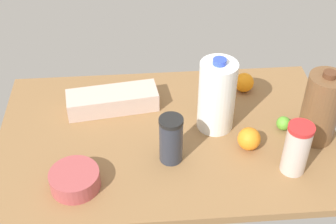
{
  "coord_description": "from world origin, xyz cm",
  "views": [
    {
      "loc": [
        9.67,
        122.52,
        114.9
      ],
      "look_at": [
        0.0,
        0.0,
        13.0
      ],
      "focal_mm": 50.0,
      "sensor_mm": 36.0,
      "label": 1
    }
  ],
  "objects_px": {
    "chocolate_milk_jug": "(321,108)",
    "egg_carton": "(113,100)",
    "orange_far_back": "(244,82)",
    "shaker_bottle": "(171,139)",
    "lime_beside_bowl": "(283,123)",
    "tumbler_cup": "(297,148)",
    "mixing_bowl": "(75,180)",
    "milk_jug": "(217,96)",
    "orange_near_front": "(249,139)"
  },
  "relations": [
    {
      "from": "orange_far_back",
      "to": "egg_carton",
      "type": "bearing_deg",
      "value": 7.85
    },
    {
      "from": "milk_jug",
      "to": "tumbler_cup",
      "type": "distance_m",
      "value": 0.32
    },
    {
      "from": "chocolate_milk_jug",
      "to": "mixing_bowl",
      "type": "height_order",
      "value": "chocolate_milk_jug"
    },
    {
      "from": "chocolate_milk_jug",
      "to": "egg_carton",
      "type": "bearing_deg",
      "value": -17.12
    },
    {
      "from": "mixing_bowl",
      "to": "lime_beside_bowl",
      "type": "relative_size",
      "value": 3.1
    },
    {
      "from": "orange_near_front",
      "to": "orange_far_back",
      "type": "height_order",
      "value": "orange_near_front"
    },
    {
      "from": "chocolate_milk_jug",
      "to": "mixing_bowl",
      "type": "xyz_separation_m",
      "value": [
        0.82,
        0.17,
        -0.1
      ]
    },
    {
      "from": "chocolate_milk_jug",
      "to": "egg_carton",
      "type": "relative_size",
      "value": 0.82
    },
    {
      "from": "egg_carton",
      "to": "milk_jug",
      "type": "bearing_deg",
      "value": 153.36
    },
    {
      "from": "mixing_bowl",
      "to": "shaker_bottle",
      "type": "distance_m",
      "value": 0.33
    },
    {
      "from": "tumbler_cup",
      "to": "mixing_bowl",
      "type": "xyz_separation_m",
      "value": [
        0.7,
        0.02,
        -0.06
      ]
    },
    {
      "from": "tumbler_cup",
      "to": "mixing_bowl",
      "type": "distance_m",
      "value": 0.7
    },
    {
      "from": "egg_carton",
      "to": "orange_far_back",
      "type": "distance_m",
      "value": 0.52
    },
    {
      "from": "tumbler_cup",
      "to": "lime_beside_bowl",
      "type": "bearing_deg",
      "value": -96.52
    },
    {
      "from": "milk_jug",
      "to": "lime_beside_bowl",
      "type": "bearing_deg",
      "value": 170.81
    },
    {
      "from": "shaker_bottle",
      "to": "egg_carton",
      "type": "relative_size",
      "value": 0.51
    },
    {
      "from": "milk_jug",
      "to": "mixing_bowl",
      "type": "relative_size",
      "value": 1.81
    },
    {
      "from": "chocolate_milk_jug",
      "to": "tumbler_cup",
      "type": "relative_size",
      "value": 1.49
    },
    {
      "from": "egg_carton",
      "to": "orange_near_front",
      "type": "relative_size",
      "value": 4.25
    },
    {
      "from": "milk_jug",
      "to": "chocolate_milk_jug",
      "type": "bearing_deg",
      "value": 165.19
    },
    {
      "from": "milk_jug",
      "to": "egg_carton",
      "type": "relative_size",
      "value": 0.84
    },
    {
      "from": "lime_beside_bowl",
      "to": "mixing_bowl",
      "type": "bearing_deg",
      "value": 16.69
    },
    {
      "from": "chocolate_milk_jug",
      "to": "lime_beside_bowl",
      "type": "xyz_separation_m",
      "value": [
        0.1,
        -0.05,
        -0.1
      ]
    },
    {
      "from": "mixing_bowl",
      "to": "orange_far_back",
      "type": "relative_size",
      "value": 2.07
    },
    {
      "from": "tumbler_cup",
      "to": "mixing_bowl",
      "type": "relative_size",
      "value": 1.18
    },
    {
      "from": "shaker_bottle",
      "to": "orange_near_front",
      "type": "relative_size",
      "value": 2.18
    },
    {
      "from": "milk_jug",
      "to": "lime_beside_bowl",
      "type": "height_order",
      "value": "milk_jug"
    },
    {
      "from": "tumbler_cup",
      "to": "egg_carton",
      "type": "relative_size",
      "value": 0.55
    },
    {
      "from": "mixing_bowl",
      "to": "milk_jug",
      "type": "bearing_deg",
      "value": -152.01
    },
    {
      "from": "mixing_bowl",
      "to": "lime_beside_bowl",
      "type": "xyz_separation_m",
      "value": [
        -0.72,
        -0.22,
        -0.0
      ]
    },
    {
      "from": "milk_jug",
      "to": "mixing_bowl",
      "type": "xyz_separation_m",
      "value": [
        0.48,
        0.26,
        -0.1
      ]
    },
    {
      "from": "tumbler_cup",
      "to": "lime_beside_bowl",
      "type": "relative_size",
      "value": 3.67
    },
    {
      "from": "tumbler_cup",
      "to": "orange_near_front",
      "type": "distance_m",
      "value": 0.17
    },
    {
      "from": "mixing_bowl",
      "to": "egg_carton",
      "type": "relative_size",
      "value": 0.47
    },
    {
      "from": "lime_beside_bowl",
      "to": "egg_carton",
      "type": "bearing_deg",
      "value": -15.34
    },
    {
      "from": "shaker_bottle",
      "to": "lime_beside_bowl",
      "type": "bearing_deg",
      "value": -164.13
    },
    {
      "from": "orange_near_front",
      "to": "lime_beside_bowl",
      "type": "distance_m",
      "value": 0.17
    },
    {
      "from": "tumbler_cup",
      "to": "orange_far_back",
      "type": "height_order",
      "value": "tumbler_cup"
    },
    {
      "from": "egg_carton",
      "to": "orange_far_back",
      "type": "xyz_separation_m",
      "value": [
        -0.51,
        -0.07,
        0.0
      ]
    },
    {
      "from": "milk_jug",
      "to": "orange_near_front",
      "type": "height_order",
      "value": "milk_jug"
    },
    {
      "from": "lime_beside_bowl",
      "to": "chocolate_milk_jug",
      "type": "bearing_deg",
      "value": 152.6
    },
    {
      "from": "shaker_bottle",
      "to": "mixing_bowl",
      "type": "bearing_deg",
      "value": 17.77
    },
    {
      "from": "lime_beside_bowl",
      "to": "orange_far_back",
      "type": "relative_size",
      "value": 0.67
    },
    {
      "from": "egg_carton",
      "to": "shaker_bottle",
      "type": "bearing_deg",
      "value": 117.14
    },
    {
      "from": "milk_jug",
      "to": "chocolate_milk_jug",
      "type": "height_order",
      "value": "milk_jug"
    },
    {
      "from": "chocolate_milk_jug",
      "to": "orange_far_back",
      "type": "xyz_separation_m",
      "value": [
        0.19,
        -0.29,
        -0.09
      ]
    },
    {
      "from": "shaker_bottle",
      "to": "chocolate_milk_jug",
      "type": "bearing_deg",
      "value": -172.54
    },
    {
      "from": "chocolate_milk_jug",
      "to": "mixing_bowl",
      "type": "bearing_deg",
      "value": 11.44
    },
    {
      "from": "shaker_bottle",
      "to": "lime_beside_bowl",
      "type": "relative_size",
      "value": 3.41
    },
    {
      "from": "tumbler_cup",
      "to": "orange_near_front",
      "type": "bearing_deg",
      "value": -42.66
    }
  ]
}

